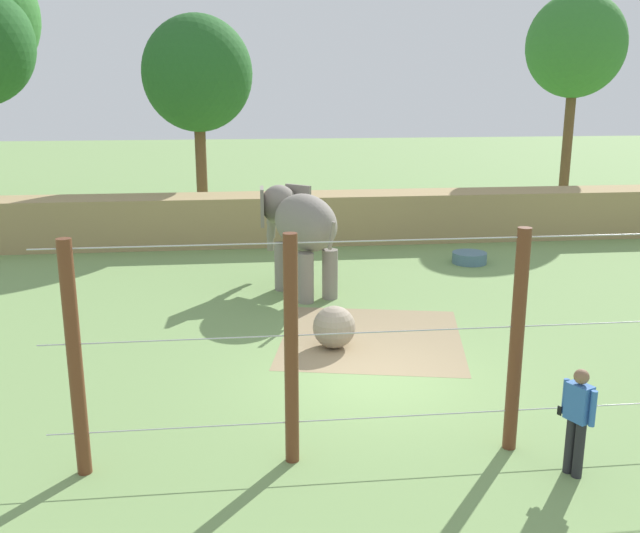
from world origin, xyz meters
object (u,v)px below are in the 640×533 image
(elephant, at_px, (300,225))
(zookeeper, at_px, (577,417))
(water_tub, at_px, (469,258))
(enrichment_ball, at_px, (334,327))

(elephant, xyz_separation_m, zookeeper, (3.17, -9.93, -0.93))
(zookeeper, distance_m, water_tub, 12.71)
(elephant, bearing_deg, water_tub, 24.00)
(elephant, distance_m, zookeeper, 10.47)
(zookeeper, xyz_separation_m, water_tub, (2.48, 12.45, -0.74))
(enrichment_ball, height_order, zookeeper, zookeeper)
(enrichment_ball, bearing_deg, zookeeper, -63.11)
(elephant, xyz_separation_m, enrichment_ball, (0.35, -4.37, -1.39))
(elephant, relative_size, enrichment_ball, 3.80)
(enrichment_ball, distance_m, water_tub, 8.69)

